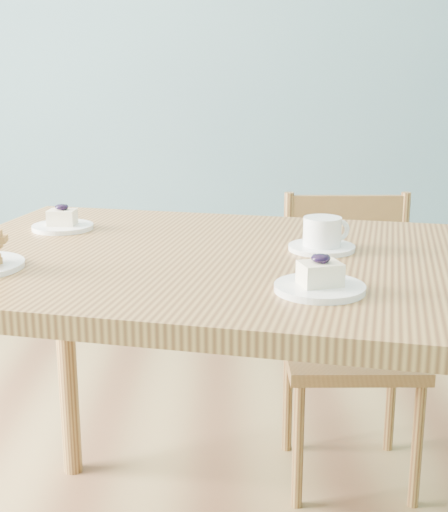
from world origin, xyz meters
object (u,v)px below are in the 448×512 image
object	(u,v)px
dining_table	(285,296)
cheesecake_plate_near	(320,282)
dining_chair	(349,338)
cheesecake_plate_far	(63,223)
coffee_cup	(323,236)

from	to	relation	value
dining_table	cheesecake_plate_near	xyz separation A→B (m)	(0.04, -0.23, 0.10)
cheesecake_plate_near	dining_chair	bearing A→B (deg)	75.27
dining_chair	cheesecake_plate_near	xyz separation A→B (m)	(-0.20, -0.76, 0.40)
cheesecake_plate_near	cheesecake_plate_far	xyz separation A→B (m)	(-0.57, 0.51, -0.00)
dining_chair	cheesecake_plate_far	world-z (taller)	cheesecake_plate_far
cheesecake_plate_near	coffee_cup	bearing A→B (deg)	81.55
cheesecake_plate_near	cheesecake_plate_far	world-z (taller)	cheesecake_plate_near
dining_table	dining_chair	xyz separation A→B (m)	(0.24, 0.53, -0.30)
cheesecake_plate_far	coffee_cup	bearing A→B (deg)	-18.78
dining_table	dining_chair	distance (m)	0.66
coffee_cup	cheesecake_plate_far	bearing A→B (deg)	143.81
dining_chair	coffee_cup	bearing A→B (deg)	-109.04
dining_table	cheesecake_plate_near	distance (m)	0.25
dining_table	dining_chair	world-z (taller)	dining_chair
dining_table	cheesecake_plate_far	size ratio (longest dim) A/B	11.17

